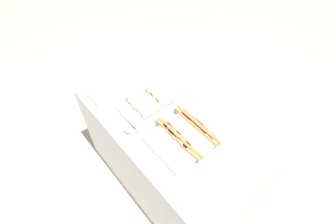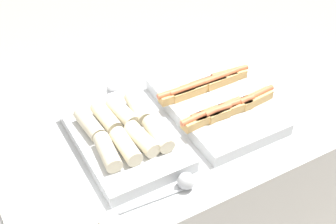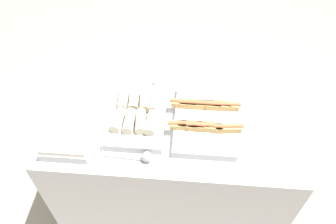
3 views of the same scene
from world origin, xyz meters
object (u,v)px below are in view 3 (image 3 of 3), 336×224
(serving_spoon_near, at_px, (145,157))
(serving_spoon_far, at_px, (155,84))
(tray_hotdogs, at_px, (204,119))
(tray_side_front, at_px, (69,140))
(tray_wraps, at_px, (137,114))

(serving_spoon_near, distance_m, serving_spoon_far, 0.56)
(tray_hotdogs, height_order, tray_side_front, tray_hotdogs)
(tray_side_front, xyz_separation_m, serving_spoon_near, (0.43, -0.07, -0.01))
(serving_spoon_near, relative_size, serving_spoon_far, 1.07)
(serving_spoon_far, bearing_deg, tray_wraps, -104.25)
(tray_hotdogs, relative_size, serving_spoon_far, 2.03)
(tray_hotdogs, xyz_separation_m, tray_wraps, (-0.39, -0.00, 0.00))
(tray_side_front, bearing_deg, serving_spoon_far, 49.12)
(tray_wraps, distance_m, serving_spoon_near, 0.29)
(tray_hotdogs, relative_size, serving_spoon_near, 1.90)
(tray_wraps, height_order, serving_spoon_near, tray_wraps)
(tray_hotdogs, height_order, serving_spoon_far, tray_hotdogs)
(serving_spoon_far, bearing_deg, serving_spoon_near, -89.29)
(tray_hotdogs, distance_m, serving_spoon_near, 0.42)
(tray_wraps, bearing_deg, tray_hotdogs, 0.31)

